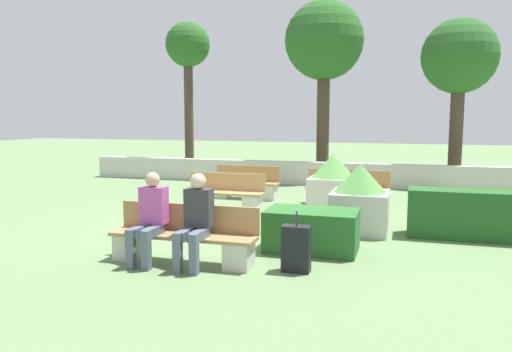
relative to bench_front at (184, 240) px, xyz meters
name	(u,v)px	position (x,y,z in m)	size (l,w,h in m)	color
ground_plane	(252,225)	(0.21, 2.68, -0.33)	(60.00, 60.00, 0.00)	#607F51
perimeter_wall	(308,173)	(0.21, 8.62, 0.02)	(14.64, 0.30, 0.71)	beige
bench_front	(184,240)	(0.00, 0.00, 0.00)	(2.17, 0.49, 0.83)	#A37A4C
bench_left_side	(225,196)	(-0.82, 3.94, -0.01)	(1.79, 0.48, 0.83)	#A37A4C
bench_right_side	(347,192)	(1.76, 5.36, -0.01)	(1.94, 0.49, 0.83)	#A37A4C
bench_back	(246,186)	(-0.87, 5.62, -0.02)	(1.72, 0.49, 0.83)	#A37A4C
person_seated_man	(196,216)	(0.25, -0.14, 0.40)	(0.38, 0.63, 1.32)	#515B70
person_seated_woman	(150,214)	(-0.46, -0.14, 0.39)	(0.38, 0.63, 1.31)	#515B70
hedge_block_near_left	(312,230)	(1.66, 1.16, 0.00)	(1.42, 0.87, 0.65)	#286028
hedge_block_near_right	(471,214)	(4.16, 2.72, 0.09)	(2.10, 0.65, 0.84)	#235623
planter_corner_left	(333,185)	(1.57, 4.22, 0.31)	(0.99, 0.99, 1.32)	beige
planter_corner_right	(360,199)	(2.27, 2.66, 0.28)	(1.02, 1.02, 1.26)	beige
suitcase	(296,249)	(1.65, 0.04, -0.01)	(0.38, 0.21, 0.84)	black
tree_leftmost	(188,52)	(-4.50, 10.23, 4.05)	(1.58, 1.58, 5.42)	#473828
tree_center_left	(324,43)	(0.38, 10.21, 4.14)	(2.58, 2.58, 5.86)	#473828
tree_center_right	(459,59)	(4.53, 10.09, 3.48)	(2.27, 2.27, 5.05)	#473828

